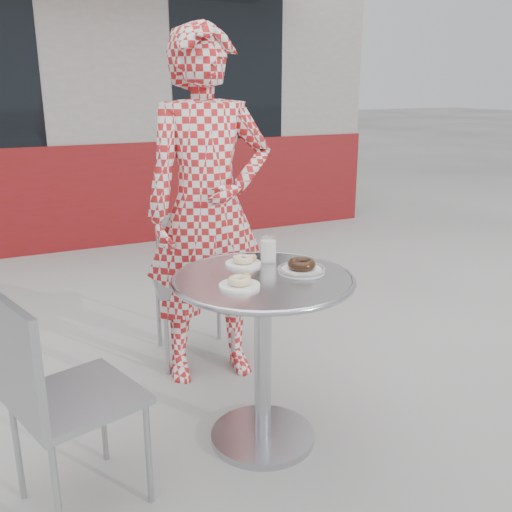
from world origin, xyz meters
name	(u,v)px	position (x,y,z in m)	size (l,w,h in m)	color
ground	(258,447)	(0.00, 0.00, 0.00)	(60.00, 60.00, 0.00)	#AAA7A2
storefront	(60,89)	(0.00, 5.56, 1.49)	(6.02, 4.55, 3.00)	gray
bistro_table	(263,319)	(0.04, 0.05, 0.58)	(0.77, 0.77, 0.77)	silver
chair_far	(195,312)	(0.05, 0.95, 0.28)	(0.50, 0.50, 0.91)	#9A9CA1
chair_left	(78,441)	(-0.75, -0.02, 0.27)	(0.52, 0.52, 0.87)	#9A9CA1
seated_person	(209,210)	(0.08, 0.75, 0.92)	(0.67, 0.44, 1.83)	#B21B1E
plate_far	(244,261)	(0.04, 0.24, 0.79)	(0.16, 0.16, 0.04)	white
plate_near	(240,283)	(-0.09, -0.02, 0.79)	(0.16, 0.16, 0.04)	white
plate_checker	(302,268)	(0.22, 0.04, 0.79)	(0.21, 0.21, 0.05)	white
milk_cup	(268,250)	(0.16, 0.23, 0.83)	(0.07, 0.07, 0.12)	white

